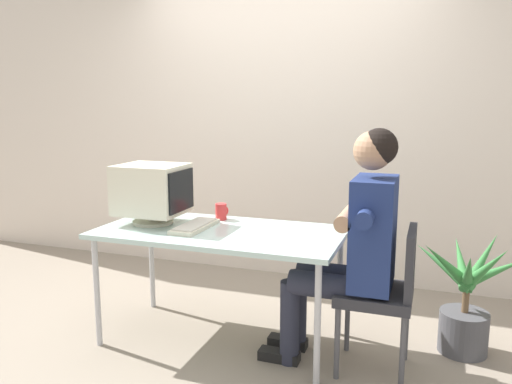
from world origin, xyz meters
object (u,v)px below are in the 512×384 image
Objects in this scene: desk at (220,238)px; crt_monitor at (152,190)px; person_seated at (354,240)px; potted_plant at (466,302)px; office_chair at (385,288)px; keyboard at (195,226)px; desk_mug at (221,212)px.

desk is 3.55× the size of crt_monitor.
person_seated is 1.83× the size of potted_plant.
potted_plant is (0.44, 0.39, -0.17)m from office_chair.
crt_monitor reaches higher than potted_plant.
desk is 1.02m from office_chair.
person_seated is 0.84m from potted_plant.
desk_mug is (0.06, 0.28, 0.04)m from keyboard.
desk_mug is (0.37, 0.25, -0.17)m from crt_monitor.
keyboard reaches higher than potted_plant.
office_chair is 0.61m from potted_plant.
crt_monitor is at bearing 177.31° from person_seated.
desk_mug reaches higher than potted_plant.
crt_monitor reaches higher than office_chair.
office_chair is at bearing -2.62° from desk.
crt_monitor reaches higher than keyboard.
desk_mug is (-0.11, 0.26, 0.10)m from desk.
person_seated is (0.82, -0.05, 0.07)m from desk.
potted_plant reaches higher than desk.
keyboard is 0.49× the size of office_chair.
desk is 0.83m from person_seated.
desk is at bearing -1.80° from crt_monitor.
office_chair is 7.66× the size of desk_mug.
person_seated is (-0.18, 0.00, 0.26)m from office_chair.
crt_monitor is (-0.47, 0.01, 0.27)m from desk.
desk_mug reaches higher than keyboard.
crt_monitor is at bearing 173.62° from keyboard.
crt_monitor is 0.38m from keyboard.
desk_mug is at bearing -177.17° from potted_plant.
crt_monitor is 0.31× the size of person_seated.
potted_plant is at bearing 2.83° from desk_mug.
person_seated reaches higher than desk.
crt_monitor is 1.55m from office_chair.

